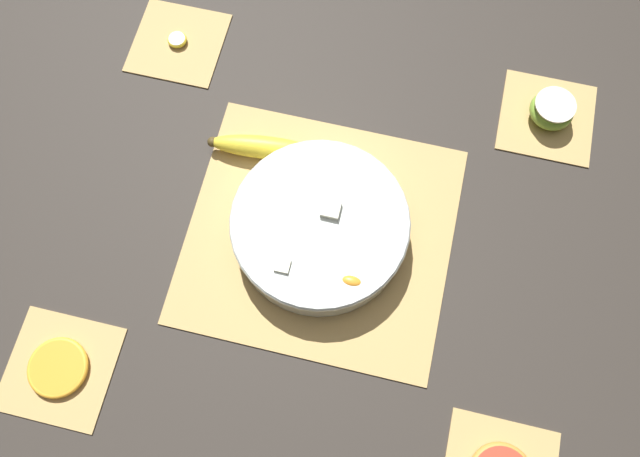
% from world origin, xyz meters
% --- Properties ---
extents(ground_plane, '(6.00, 6.00, 0.00)m').
position_xyz_m(ground_plane, '(0.00, 0.00, 0.00)').
color(ground_plane, '#2D2823').
extents(bamboo_mat_center, '(0.42, 0.40, 0.01)m').
position_xyz_m(bamboo_mat_center, '(-0.00, 0.00, 0.00)').
color(bamboo_mat_center, tan).
rests_on(bamboo_mat_center, ground_plane).
extents(coaster_mat_near_left, '(0.16, 0.16, 0.01)m').
position_xyz_m(coaster_mat_near_left, '(-0.33, -0.30, 0.00)').
color(coaster_mat_near_left, tan).
rests_on(coaster_mat_near_left, ground_plane).
extents(coaster_mat_far_left, '(0.16, 0.16, 0.01)m').
position_xyz_m(coaster_mat_far_left, '(-0.33, 0.30, 0.00)').
color(coaster_mat_far_left, tan).
rests_on(coaster_mat_far_left, ground_plane).
extents(coaster_mat_far_right, '(0.16, 0.16, 0.01)m').
position_xyz_m(coaster_mat_far_right, '(0.33, 0.30, 0.00)').
color(coaster_mat_far_right, tan).
rests_on(coaster_mat_far_right, ground_plane).
extents(fruit_salad_bowl, '(0.28, 0.28, 0.07)m').
position_xyz_m(fruit_salad_bowl, '(-0.00, 0.00, 0.04)').
color(fruit_salad_bowl, silver).
rests_on(fruit_salad_bowl, bamboo_mat_center).
extents(whole_banana, '(0.19, 0.06, 0.04)m').
position_xyz_m(whole_banana, '(-0.12, 0.12, 0.03)').
color(whole_banana, yellow).
rests_on(whole_banana, bamboo_mat_center).
extents(apple_half, '(0.07, 0.07, 0.04)m').
position_xyz_m(apple_half, '(0.33, 0.30, 0.03)').
color(apple_half, '#7FAD38').
rests_on(apple_half, coaster_mat_far_right).
extents(orange_slice_whole, '(0.09, 0.09, 0.01)m').
position_xyz_m(orange_slice_whole, '(-0.33, -0.30, 0.01)').
color(orange_slice_whole, orange).
rests_on(orange_slice_whole, coaster_mat_near_left).
extents(banana_coin_single, '(0.03, 0.03, 0.01)m').
position_xyz_m(banana_coin_single, '(-0.33, 0.30, 0.01)').
color(banana_coin_single, beige).
rests_on(banana_coin_single, coaster_mat_far_left).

